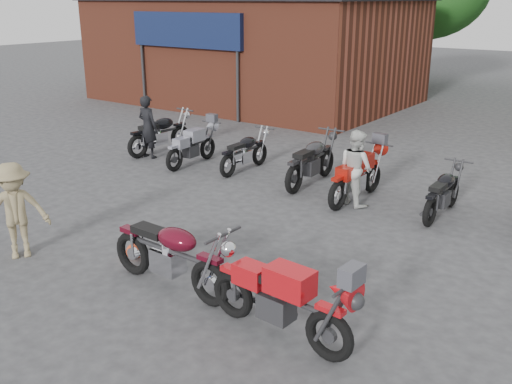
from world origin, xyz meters
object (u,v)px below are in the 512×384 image
Objects in this scene: sportbike at (281,296)px; row_bike_0 at (160,131)px; row_bike_2 at (245,150)px; helmet at (134,251)px; person_dark at (148,127)px; vintage_motorcycle at (171,250)px; person_light at (356,168)px; row_bike_1 at (192,144)px; row_bike_5 at (443,190)px; row_bike_4 at (357,173)px; person_tan at (15,211)px; row_bike_3 at (312,158)px.

sportbike is 1.00× the size of row_bike_0.
sportbike is 7.39m from row_bike_2.
person_dark is at bearing 134.14° from helmet.
vintage_motorcycle reaches higher than row_bike_2.
vintage_motorcycle is 4.93m from person_light.
row_bike_1 reaches higher than row_bike_2.
vintage_motorcycle is 6.67m from row_bike_1.
row_bike_5 is at bearing 69.11° from vintage_motorcycle.
person_dark reaches higher than row_bike_4.
row_bike_1 is at bearing 46.33° from person_tan.
helmet is 0.15× the size of row_bike_1.
person_light is at bearing -100.83° from row_bike_2.
row_bike_0 is (-7.76, 5.61, -0.00)m from sportbike.
person_tan is at bearing -146.11° from helmet.
person_tan is at bearing -170.03° from row_bike_1.
vintage_motorcycle is 1.32× the size of person_dark.
row_bike_2 is 4.98m from row_bike_5.
helmet is at bearing 173.50° from row_bike_3.
row_bike_1 is (-1.43, 5.78, -0.26)m from person_tan.
row_bike_3 reaches higher than row_bike_4.
row_bike_5 is (3.10, -0.21, -0.09)m from row_bike_3.
person_dark is 6.06m from row_bike_4.
person_light is at bearing 102.62° from row_bike_5.
person_light reaches higher than row_bike_4.
sportbike is at bearing -160.89° from row_bike_4.
row_bike_2 is at bearing 85.83° from row_bike_4.
row_bike_5 is (0.16, 5.42, -0.08)m from sportbike.
helmet is 0.17× the size of person_tan.
person_light is 0.73× the size of row_bike_3.
helmet is 0.17× the size of person_light.
row_bike_3 is (-1.41, 0.61, -0.16)m from person_light.
person_tan reaches higher than row_bike_1.
person_tan is (-4.81, -0.55, 0.20)m from sportbike.
row_bike_3 is (1.88, 0.04, 0.09)m from row_bike_2.
vintage_motorcycle is at bearing -179.50° from sportbike.
row_bike_2 is 1.00× the size of row_bike_5.
row_bike_5 is (3.39, 4.91, 0.40)m from helmet.
vintage_motorcycle reaches higher than sportbike.
person_dark is 1.04× the size of person_tan.
helmet is at bearing 133.76° from person_dark.
person_tan is at bearing 139.53° from row_bike_5.
sportbike is at bearing 146.15° from person_dark.
vintage_motorcycle reaches higher than row_bike_1.
person_dark reaches higher than row_bike_3.
person_light is at bearing -161.10° from row_bike_4.
row_bike_3 is at bearing -173.48° from person_dark.
row_bike_1 is at bearing 103.60° from row_bike_2.
helmet is 2.01m from person_tan.
row_bike_4 is at bearing 3.46° from person_tan.
row_bike_5 is (7.81, 0.36, -0.31)m from person_dark.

